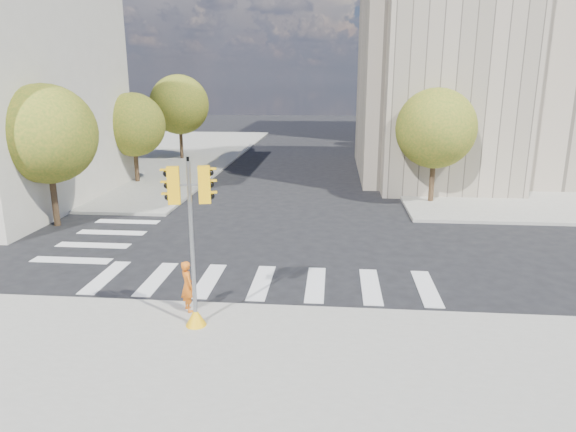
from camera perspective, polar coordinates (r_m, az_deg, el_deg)
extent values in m
plane|color=black|center=(19.10, -1.81, -5.14)|extent=(160.00, 160.00, 0.00)
cube|color=gray|center=(47.72, 27.14, 5.52)|extent=(28.00, 40.00, 0.15)
cube|color=gray|center=(49.54, -21.66, 6.40)|extent=(28.00, 40.00, 0.15)
cube|color=#9F917E|center=(40.59, 27.41, 13.97)|extent=(26.00, 14.00, 14.00)
cube|color=#9F917E|center=(33.50, 17.48, 15.06)|extent=(8.00, 8.00, 14.00)
cylinder|color=#382616|center=(25.80, -24.51, 1.66)|extent=(0.28, 0.28, 2.45)
sphere|color=#3C5E1B|center=(25.35, -25.24, 8.23)|extent=(4.40, 4.40, 4.40)
cylinder|color=#382616|center=(34.68, -16.47, 5.27)|extent=(0.28, 0.28, 2.17)
sphere|color=#3C5E1B|center=(34.36, -16.81, 9.68)|extent=(4.00, 4.00, 4.00)
cylinder|color=#382616|center=(44.01, -11.77, 7.81)|extent=(0.28, 0.28, 2.62)
sphere|color=#3C5E1B|center=(43.74, -12.00, 12.01)|extent=(4.80, 4.80, 4.80)
cylinder|color=#382616|center=(28.80, 15.68, 3.66)|extent=(0.28, 0.28, 2.38)
sphere|color=#3C5E1B|center=(28.41, 16.09, 9.34)|extent=(4.20, 4.20, 4.20)
cylinder|color=#382616|center=(40.50, 12.73, 7.08)|extent=(0.28, 0.28, 2.52)
sphere|color=#3C5E1B|center=(40.21, 12.98, 11.46)|extent=(4.60, 4.60, 4.60)
cylinder|color=#382616|center=(52.35, 11.07, 8.75)|extent=(0.28, 0.28, 2.27)
sphere|color=#3C5E1B|center=(52.14, 11.23, 11.74)|extent=(4.00, 4.00, 4.00)
cylinder|color=black|center=(32.41, 15.69, 10.16)|extent=(0.12, 0.12, 8.00)
cube|color=black|center=(32.36, 16.21, 17.22)|extent=(0.35, 0.18, 0.22)
cylinder|color=black|center=(46.23, 12.62, 11.63)|extent=(0.12, 0.12, 8.00)
cube|color=black|center=(46.19, 12.91, 16.58)|extent=(0.35, 0.18, 0.22)
cone|color=#F3AD0C|center=(14.24, -10.21, -10.93)|extent=(0.56, 0.56, 0.50)
cylinder|color=gray|center=(13.51, -10.60, -3.37)|extent=(0.11, 0.11, 4.45)
cylinder|color=black|center=(12.98, -11.08, 6.21)|extent=(0.07, 0.07, 0.12)
cylinder|color=gray|center=(13.09, -10.94, 3.40)|extent=(0.89, 0.25, 0.06)
cube|color=#F3AD0C|center=(13.12, -12.60, 3.34)|extent=(0.34, 0.28, 0.95)
cube|color=#F3AD0C|center=(13.07, -9.27, 3.46)|extent=(0.34, 0.28, 0.95)
imported|color=#D05E13|center=(14.93, -11.10, -7.65)|extent=(0.61, 0.65, 1.49)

